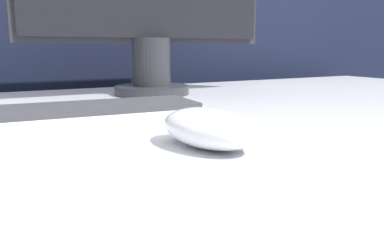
# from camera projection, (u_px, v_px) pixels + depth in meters

# --- Properties ---
(partition_panel) EXTENTS (5.00, 0.03, 1.27)m
(partition_panel) POSITION_uv_depth(u_px,v_px,m) (102.00, 124.00, 1.16)
(partition_panel) COLOR black
(partition_panel) RESTS_ON ground_plane
(computer_mouse_near) EXTENTS (0.10, 0.14, 0.04)m
(computer_mouse_near) POSITION_uv_depth(u_px,v_px,m) (208.00, 128.00, 0.40)
(computer_mouse_near) COLOR white
(computer_mouse_near) RESTS_ON desk
(keyboard) EXTENTS (0.37, 0.14, 0.02)m
(keyboard) POSITION_uv_depth(u_px,v_px,m) (79.00, 114.00, 0.54)
(keyboard) COLOR white
(keyboard) RESTS_ON desk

